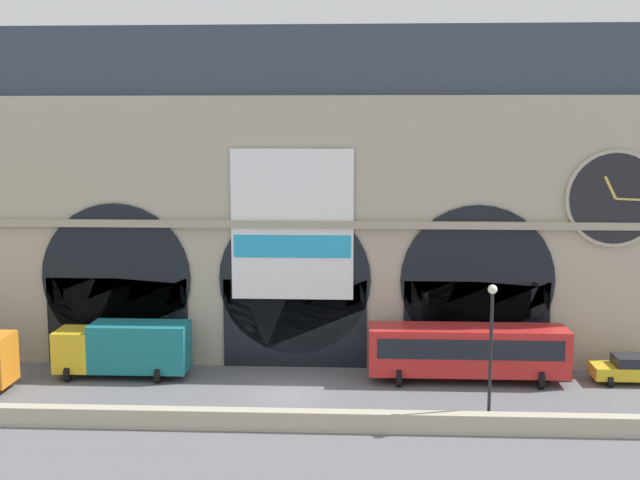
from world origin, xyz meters
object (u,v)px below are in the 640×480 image
(bus_mideast, at_px, (467,350))
(street_lamp_quayside, at_px, (491,337))
(box_truck_midwest, at_px, (125,348))
(car_east, at_px, (633,369))

(bus_mideast, distance_m, street_lamp_quayside, 7.45)
(box_truck_midwest, height_order, street_lamp_quayside, street_lamp_quayside)
(bus_mideast, relative_size, street_lamp_quayside, 1.59)
(box_truck_midwest, xyz_separation_m, bus_mideast, (19.37, 0.13, 0.08))
(bus_mideast, relative_size, car_east, 2.50)
(box_truck_midwest, distance_m, street_lamp_quayside, 20.83)
(bus_mideast, xyz_separation_m, street_lamp_quayside, (0.12, -6.97, 2.63))
(car_east, distance_m, street_lamp_quayside, 12.12)
(car_east, bearing_deg, box_truck_midwest, -179.39)
(box_truck_midwest, distance_m, bus_mideast, 19.37)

